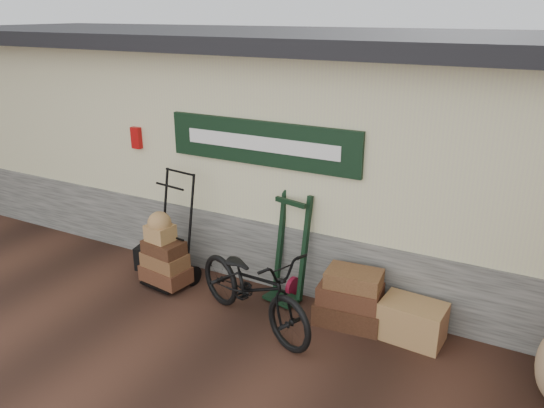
{
  "coord_description": "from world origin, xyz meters",
  "views": [
    {
      "loc": [
        2.81,
        -4.54,
        3.48
      ],
      "look_at": [
        -0.11,
        0.9,
        1.21
      ],
      "focal_mm": 35.0,
      "sensor_mm": 36.0,
      "label": 1
    }
  ],
  "objects_px": {
    "black_trunk": "(149,257)",
    "bicycle": "(253,282)",
    "green_barrow": "(290,248)",
    "porter_trolley": "(173,228)",
    "wicker_hamper": "(412,321)",
    "suitcase_stack": "(350,296)"
  },
  "relations": [
    {
      "from": "wicker_hamper",
      "to": "black_trunk",
      "type": "height_order",
      "value": "wicker_hamper"
    },
    {
      "from": "green_barrow",
      "to": "black_trunk",
      "type": "relative_size",
      "value": 4.09
    },
    {
      "from": "porter_trolley",
      "to": "green_barrow",
      "type": "relative_size",
      "value": 1.12
    },
    {
      "from": "porter_trolley",
      "to": "black_trunk",
      "type": "relative_size",
      "value": 4.57
    },
    {
      "from": "porter_trolley",
      "to": "green_barrow",
      "type": "distance_m",
      "value": 1.6
    },
    {
      "from": "green_barrow",
      "to": "bicycle",
      "type": "bearing_deg",
      "value": -84.31
    },
    {
      "from": "suitcase_stack",
      "to": "black_trunk",
      "type": "height_order",
      "value": "suitcase_stack"
    },
    {
      "from": "wicker_hamper",
      "to": "bicycle",
      "type": "height_order",
      "value": "bicycle"
    },
    {
      "from": "green_barrow",
      "to": "wicker_hamper",
      "type": "distance_m",
      "value": 1.69
    },
    {
      "from": "porter_trolley",
      "to": "bicycle",
      "type": "height_order",
      "value": "porter_trolley"
    },
    {
      "from": "suitcase_stack",
      "to": "black_trunk",
      "type": "relative_size",
      "value": 2.31
    },
    {
      "from": "green_barrow",
      "to": "suitcase_stack",
      "type": "distance_m",
      "value": 0.97
    },
    {
      "from": "black_trunk",
      "to": "bicycle",
      "type": "bearing_deg",
      "value": -15.15
    },
    {
      "from": "porter_trolley",
      "to": "green_barrow",
      "type": "height_order",
      "value": "porter_trolley"
    },
    {
      "from": "suitcase_stack",
      "to": "black_trunk",
      "type": "xyz_separation_m",
      "value": [
        -3.0,
        -0.02,
        -0.18
      ]
    },
    {
      "from": "porter_trolley",
      "to": "suitcase_stack",
      "type": "height_order",
      "value": "porter_trolley"
    },
    {
      "from": "porter_trolley",
      "to": "black_trunk",
      "type": "xyz_separation_m",
      "value": [
        -0.56,
        0.12,
        -0.6
      ]
    },
    {
      "from": "black_trunk",
      "to": "green_barrow",
      "type": "bearing_deg",
      "value": 5.75
    },
    {
      "from": "suitcase_stack",
      "to": "wicker_hamper",
      "type": "height_order",
      "value": "suitcase_stack"
    },
    {
      "from": "porter_trolley",
      "to": "suitcase_stack",
      "type": "xyz_separation_m",
      "value": [
        2.45,
        0.14,
        -0.43
      ]
    },
    {
      "from": "green_barrow",
      "to": "bicycle",
      "type": "distance_m",
      "value": 0.78
    },
    {
      "from": "wicker_hamper",
      "to": "porter_trolley",
      "type": "bearing_deg",
      "value": -177.13
    }
  ]
}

